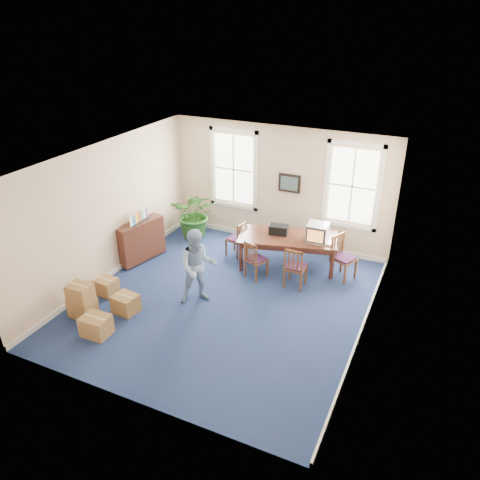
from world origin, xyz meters
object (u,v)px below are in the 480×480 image
at_px(cardboard_boxes, 92,299).
at_px(man, 198,267).
at_px(conference_table, 287,251).
at_px(potted_plant, 195,214).
at_px(crt_tv, 317,233).
at_px(credenza, 141,242).
at_px(chair_near_left, 256,259).

bearing_deg(cardboard_boxes, man, 39.16).
relative_size(conference_table, potted_plant, 1.72).
bearing_deg(conference_table, crt_tv, -10.27).
distance_m(credenza, cardboard_boxes, 2.49).
bearing_deg(crt_tv, chair_near_left, -147.66).
bearing_deg(potted_plant, cardboard_boxes, -91.09).
height_order(credenza, cardboard_boxes, credenza).
height_order(man, credenza, man).
relative_size(crt_tv, credenza, 0.41).
bearing_deg(conference_table, potted_plant, 155.43).
bearing_deg(conference_table, credenza, -174.70).
bearing_deg(conference_table, chair_near_left, -135.63).
xyz_separation_m(conference_table, crt_tv, (0.70, 0.05, 0.63)).
distance_m(chair_near_left, potted_plant, 2.74).
distance_m(potted_plant, cardboard_boxes, 4.20).
bearing_deg(credenza, conference_table, 34.42).
bearing_deg(crt_tv, credenza, -166.20).
xyz_separation_m(man, credenza, (-2.23, 1.02, -0.34)).
bearing_deg(man, conference_table, 26.21).
distance_m(credenza, potted_plant, 1.86).
height_order(crt_tv, cardboard_boxes, crt_tv).
relative_size(crt_tv, chair_near_left, 0.55).
height_order(conference_table, man, man).
distance_m(crt_tv, cardboard_boxes, 5.28).
xyz_separation_m(potted_plant, cardboard_boxes, (-0.08, -4.19, -0.30)).
xyz_separation_m(conference_table, man, (-1.23, -2.28, 0.44)).
xyz_separation_m(chair_near_left, potted_plant, (-2.39, 1.31, 0.21)).
height_order(conference_table, cardboard_boxes, conference_table).
bearing_deg(chair_near_left, potted_plant, -6.04).
bearing_deg(conference_table, cardboard_boxes, -143.41).
height_order(chair_near_left, cardboard_boxes, chair_near_left).
bearing_deg(potted_plant, crt_tv, -7.14).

